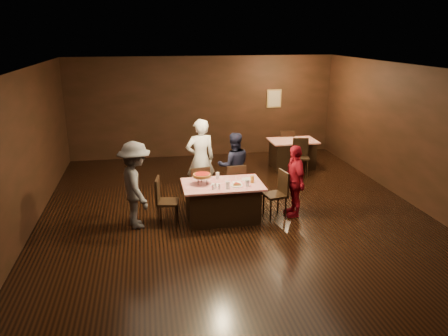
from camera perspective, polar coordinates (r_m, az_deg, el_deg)
The scene contains 23 objects.
room at distance 8.35m, azimuth 1.86°, elevation 6.78°, with size 10.00×10.04×3.02m.
main_table at distance 8.86m, azimuth -0.21°, elevation -4.40°, with size 1.60×1.00×0.77m, color #A40A1A.
back_table at distance 12.48m, azimuth 8.90°, elevation 1.90°, with size 1.30×0.90×0.77m, color red.
chair_far_left at distance 9.46m, azimuth -3.39°, elevation -2.39°, with size 0.42×0.42×0.95m, color black.
chair_far_right at distance 9.58m, azimuth 1.36°, elevation -2.11°, with size 0.42×0.42×0.95m, color black.
chair_end_left at distance 8.71m, azimuth -7.37°, elevation -4.30°, with size 0.42×0.42×0.95m, color black.
chair_end_right at distance 9.07m, azimuth 6.67°, elevation -3.38°, with size 0.42×0.42×0.95m, color black.
chair_back_near at distance 11.82m, azimuth 10.02°, elevation 1.42°, with size 0.42×0.42×0.95m, color black.
chair_back_far at distance 13.01m, azimuth 8.07°, elevation 2.98°, with size 0.42×0.42×0.95m, color black.
diner_white_jacket at distance 9.86m, azimuth -3.09°, elevation 1.16°, with size 0.67×0.44×1.84m, color white.
diner_navy_hoodie at distance 9.90m, azimuth 1.29°, elevation 0.31°, with size 0.74×0.58×1.53m, color #191B32.
diner_grey_knit at distance 8.56m, azimuth -11.46°, elevation -2.20°, with size 1.10×0.63×1.71m, color #545458.
diner_red_shirt at distance 9.06m, azimuth 9.19°, elevation -1.66°, with size 0.88×0.37×1.50m, color maroon.
pizza_stand at distance 8.65m, azimuth -2.88°, elevation -0.97°, with size 0.38×0.38×0.22m.
plate_with_slice at distance 8.59m, azimuth 1.65°, elevation -2.19°, with size 0.25×0.25×0.06m.
plate_empty at distance 8.96m, azimuth 3.09°, elevation -1.48°, with size 0.25×0.25×0.01m, color white.
glass_front_left at distance 8.43m, azimuth 0.48°, elevation -2.25°, with size 0.08×0.08×0.14m, color silver.
glass_front_right at distance 8.55m, azimuth 3.06°, elevation -1.98°, with size 0.08×0.08×0.14m, color silver.
glass_amber at distance 8.77m, azimuth 3.71°, elevation -1.49°, with size 0.08×0.08×0.14m, color #BF7F26.
glass_back at distance 8.97m, azimuth -0.86°, elevation -1.02°, with size 0.08×0.08×0.14m, color silver.
condiments at distance 8.41m, azimuth -1.08°, elevation -2.44°, with size 0.17×0.10×0.09m.
napkin_center at distance 8.77m, azimuth 1.72°, elevation -1.92°, with size 0.16×0.16×0.01m, color white.
napkin_left at distance 8.65m, azimuth -1.13°, elevation -2.20°, with size 0.16×0.16×0.01m, color white.
Camera 1 is at (-1.73, -8.01, 3.67)m, focal length 35.00 mm.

